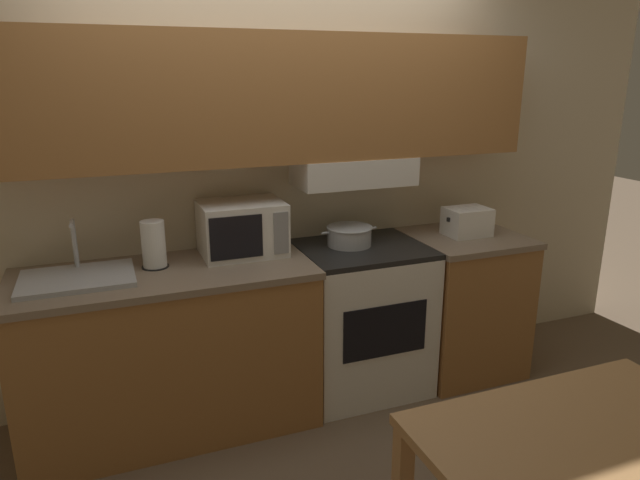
# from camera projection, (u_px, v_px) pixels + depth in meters

# --- Properties ---
(ground_plane) EXTENTS (16.00, 16.00, 0.00)m
(ground_plane) POSITION_uv_depth(u_px,v_px,m) (281.00, 373.00, 3.67)
(ground_plane) COLOR brown
(wall_back) EXTENTS (5.28, 0.38, 2.55)m
(wall_back) POSITION_uv_depth(u_px,v_px,m) (281.00, 141.00, 3.19)
(wall_back) COLOR beige
(wall_back) RESTS_ON ground_plane
(lower_counter_main) EXTENTS (1.50, 0.66, 0.89)m
(lower_counter_main) POSITION_uv_depth(u_px,v_px,m) (171.00, 350.00, 3.01)
(lower_counter_main) COLOR #A36B38
(lower_counter_main) RESTS_ON ground_plane
(lower_counter_right_stub) EXTENTS (0.67, 0.66, 0.89)m
(lower_counter_right_stub) POSITION_uv_depth(u_px,v_px,m) (461.00, 302.00, 3.64)
(lower_counter_right_stub) COLOR #A36B38
(lower_counter_right_stub) RESTS_ON ground_plane
(stove_range) EXTENTS (0.72, 0.62, 0.89)m
(stove_range) POSITION_uv_depth(u_px,v_px,m) (361.00, 318.00, 3.41)
(stove_range) COLOR white
(stove_range) RESTS_ON ground_plane
(cooking_pot) EXTENTS (0.34, 0.27, 0.11)m
(cooking_pot) POSITION_uv_depth(u_px,v_px,m) (349.00, 235.00, 3.29)
(cooking_pot) COLOR #B7BABF
(cooking_pot) RESTS_ON stove_range
(microwave) EXTENTS (0.45, 0.35, 0.29)m
(microwave) POSITION_uv_depth(u_px,v_px,m) (242.00, 228.00, 3.12)
(microwave) COLOR white
(microwave) RESTS_ON lower_counter_main
(toaster) EXTENTS (0.27, 0.20, 0.17)m
(toaster) POSITION_uv_depth(u_px,v_px,m) (467.00, 221.00, 3.49)
(toaster) COLOR white
(toaster) RESTS_ON lower_counter_right_stub
(sink_basin) EXTENTS (0.53, 0.39, 0.28)m
(sink_basin) POSITION_uv_depth(u_px,v_px,m) (77.00, 277.00, 2.74)
(sink_basin) COLOR #B7BABF
(sink_basin) RESTS_ON lower_counter_main
(paper_towel_roll) EXTENTS (0.14, 0.14, 0.24)m
(paper_towel_roll) POSITION_uv_depth(u_px,v_px,m) (154.00, 244.00, 2.90)
(paper_towel_roll) COLOR black
(paper_towel_roll) RESTS_ON lower_counter_main
(dining_table) EXTENTS (1.05, 0.79, 0.78)m
(dining_table) POSITION_uv_depth(u_px,v_px,m) (602.00, 478.00, 1.74)
(dining_table) COLOR #B27F4C
(dining_table) RESTS_ON ground_plane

